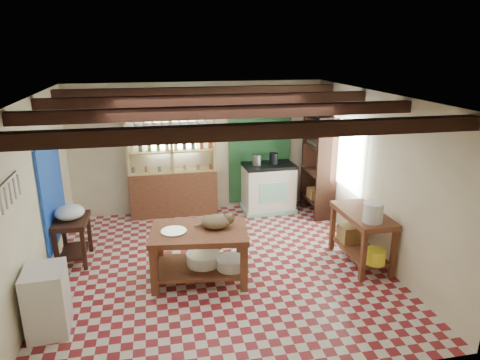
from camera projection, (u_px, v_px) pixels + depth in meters
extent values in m
cube|color=maroon|center=(220.00, 267.00, 6.60)|extent=(5.00, 5.00, 0.02)
cube|color=#4E4D53|center=(217.00, 96.00, 5.81)|extent=(5.00, 5.00, 0.02)
cube|color=beige|center=(199.00, 148.00, 8.54)|extent=(5.00, 0.04, 2.60)
cube|color=beige|center=(261.00, 273.00, 3.87)|extent=(5.00, 0.04, 2.60)
cube|color=beige|center=(34.00, 199.00, 5.72)|extent=(0.04, 5.00, 2.60)
cube|color=beige|center=(376.00, 177.00, 6.69)|extent=(0.04, 5.00, 2.60)
cube|color=#331A11|center=(217.00, 105.00, 5.85)|extent=(5.00, 3.80, 0.15)
cube|color=#1844B6|center=(52.00, 191.00, 6.63)|extent=(0.04, 1.40, 1.60)
cube|color=#21542B|center=(260.00, 148.00, 8.77)|extent=(1.30, 0.04, 2.30)
cube|color=silver|center=(173.00, 129.00, 8.30)|extent=(0.90, 0.02, 0.80)
cube|color=silver|center=(347.00, 155.00, 7.59)|extent=(0.02, 1.30, 1.20)
cube|color=black|center=(5.00, 194.00, 4.47)|extent=(0.06, 0.90, 0.28)
cube|color=black|center=(266.00, 105.00, 8.09)|extent=(0.86, 0.12, 0.36)
cube|color=tan|center=(172.00, 162.00, 8.32)|extent=(1.70, 0.34, 2.20)
cube|color=#331A11|center=(319.00, 166.00, 8.42)|extent=(0.40, 0.86, 2.00)
cube|color=brown|center=(200.00, 254.00, 6.16)|extent=(1.47, 1.07, 0.77)
cube|color=white|center=(268.00, 187.00, 8.72)|extent=(1.03, 0.71, 0.99)
cube|color=#331A11|center=(73.00, 240.00, 6.66)|extent=(0.50, 0.72, 0.72)
cube|color=silver|center=(47.00, 300.00, 5.01)|extent=(0.48, 0.57, 0.81)
cube|color=brown|center=(361.00, 238.00, 6.62)|extent=(0.60, 1.18, 0.84)
ellipsoid|color=olive|center=(216.00, 221.00, 6.08)|extent=(0.45, 0.35, 0.20)
cylinder|color=#9D9EA5|center=(174.00, 231.00, 5.97)|extent=(0.40, 0.40, 0.02)
cylinder|color=silver|center=(203.00, 258.00, 6.24)|extent=(0.56, 0.56, 0.17)
cylinder|color=silver|center=(231.00, 263.00, 6.13)|extent=(0.47, 0.47, 0.15)
cylinder|color=#9D9EA5|center=(257.00, 160.00, 8.48)|extent=(0.18, 0.18, 0.21)
cylinder|color=black|center=(274.00, 158.00, 8.56)|extent=(0.18, 0.18, 0.22)
ellipsoid|color=silver|center=(70.00, 212.00, 6.52)|extent=(0.45, 0.45, 0.22)
cylinder|color=silver|center=(373.00, 212.00, 6.11)|extent=(0.29, 0.29, 0.29)
cube|color=olive|center=(352.00, 233.00, 6.91)|extent=(0.40, 0.32, 0.27)
cylinder|color=yellow|center=(375.00, 256.00, 6.22)|extent=(0.30, 0.30, 0.22)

